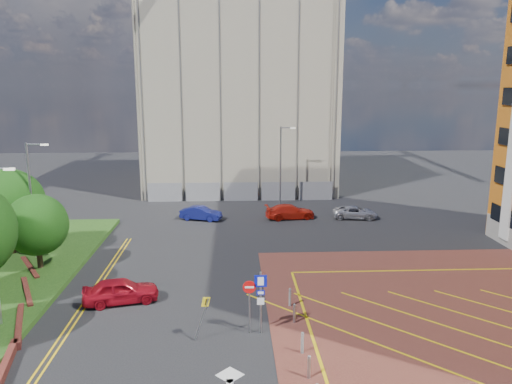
{
  "coord_description": "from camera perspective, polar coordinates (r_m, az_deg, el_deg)",
  "views": [
    {
      "loc": [
        -0.77,
        -21.63,
        12.0
      ],
      "look_at": [
        0.39,
        3.37,
        6.64
      ],
      "focal_mm": 35.0,
      "sensor_mm": 36.0,
      "label": 1
    }
  ],
  "objects": [
    {
      "name": "bollard_row",
      "position": [
        23.26,
        5.56,
        -17.69
      ],
      "size": [
        0.14,
        11.14,
        0.9
      ],
      "color": "#9EA0A8",
      "rests_on": "forecourt"
    },
    {
      "name": "car_blue_back",
      "position": [
        45.64,
        -6.31,
        -2.43
      ],
      "size": [
        3.97,
        2.34,
        1.24
      ],
      "primitive_type": "imported",
      "rotation": [
        0.0,
        0.0,
        1.28
      ],
      "color": "navy",
      "rests_on": "ground"
    },
    {
      "name": "tree_d",
      "position": [
        38.9,
        -26.44,
        -1.27
      ],
      "size": [
        5.0,
        5.0,
        6.08
      ],
      "color": "#3D2B1C",
      "rests_on": "grass_bed"
    },
    {
      "name": "car_red_left",
      "position": [
        29.56,
        -15.21,
        -10.82
      ],
      "size": [
        4.45,
        2.63,
        1.42
      ],
      "primitive_type": "imported",
      "rotation": [
        0.0,
        0.0,
        1.81
      ],
      "color": "#A40E1B",
      "rests_on": "ground"
    },
    {
      "name": "retaining_wall",
      "position": [
        28.62,
        -25.79,
        -13.54
      ],
      "size": [
        6.06,
        20.33,
        0.4
      ],
      "color": "maroon",
      "rests_on": "ground"
    },
    {
      "name": "ground",
      "position": [
        24.75,
        -0.55,
        -16.92
      ],
      "size": [
        140.0,
        140.0,
        0.0
      ],
      "primitive_type": "plane",
      "color": "black",
      "rests_on": "ground"
    },
    {
      "name": "car_silver_back",
      "position": [
        46.78,
        11.26,
        -2.3
      ],
      "size": [
        4.29,
        2.37,
        1.14
      ],
      "primitive_type": "imported",
      "rotation": [
        0.0,
        0.0,
        1.45
      ],
      "color": "#B8B8BF",
      "rests_on": "ground"
    },
    {
      "name": "car_red_back",
      "position": [
        45.92,
        3.92,
        -2.25
      ],
      "size": [
        4.72,
        2.42,
        1.31
      ],
      "primitive_type": "imported",
      "rotation": [
        0.0,
        0.0,
        1.7
      ],
      "color": "red",
      "rests_on": "ground"
    },
    {
      "name": "tree_c",
      "position": [
        35.22,
        -23.78,
        -3.45
      ],
      "size": [
        4.0,
        4.0,
        4.9
      ],
      "color": "#3D2B1C",
      "rests_on": "grass_bed"
    },
    {
      "name": "sign_cluster",
      "position": [
        24.77,
        0.05,
        -11.84
      ],
      "size": [
        1.17,
        0.12,
        3.2
      ],
      "color": "#9EA0A8",
      "rests_on": "ground"
    },
    {
      "name": "construction_building",
      "position": [
        61.65,
        -1.97,
        11.15
      ],
      "size": [
        21.2,
        19.2,
        22.0
      ],
      "primitive_type": "cube",
      "color": "#A59A87",
      "rests_on": "ground"
    },
    {
      "name": "construction_fence",
      "position": [
        52.82,
        -0.67,
        0.06
      ],
      "size": [
        21.6,
        0.06,
        2.0
      ],
      "primitive_type": "cube",
      "color": "gray",
      "rests_on": "ground"
    },
    {
      "name": "lamp_back",
      "position": [
        50.45,
        2.9,
        3.36
      ],
      "size": [
        1.53,
        0.16,
        8.0
      ],
      "color": "#9EA0A8",
      "rests_on": "ground"
    },
    {
      "name": "lamp_left_far",
      "position": [
        37.03,
        -24.22,
        -0.43
      ],
      "size": [
        1.53,
        0.16,
        8.0
      ],
      "color": "#9EA0A8",
      "rests_on": "grass_bed"
    },
    {
      "name": "warning_sign",
      "position": [
        24.47,
        -6.06,
        -13.58
      ],
      "size": [
        0.81,
        0.43,
        2.24
      ],
      "color": "#9EA0A8",
      "rests_on": "ground"
    }
  ]
}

